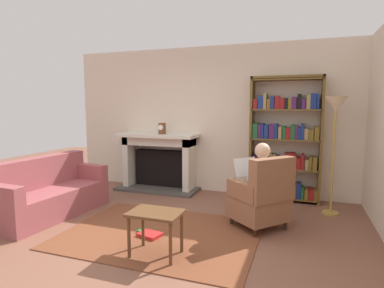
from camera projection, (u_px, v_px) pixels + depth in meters
The scene contains 12 objects.
ground at pixel (150, 244), 3.70m from camera, with size 14.00×14.00×0.00m, color brown.
back_wall at pixel (211, 120), 5.93m from camera, with size 5.60×0.10×2.70m, color beige.
area_rug at pixel (161, 233), 3.98m from camera, with size 2.40×1.80×0.01m, color brown.
fireplace at pixel (160, 160), 6.10m from camera, with size 1.57×0.64×1.09m.
mantel_clock at pixel (162, 128), 5.90m from camera, with size 0.14×0.14×0.21m.
bookshelf at pixel (285, 141), 5.31m from camera, with size 1.16×0.32×2.10m.
armchair_reading at pixel (262, 197), 4.10m from camera, with size 0.89×0.89×0.97m.
seated_reader at pixel (257, 181), 4.18m from camera, with size 0.59×0.57×1.14m.
sofa_floral at pixel (49, 194), 4.64m from camera, with size 0.85×1.75×0.85m.
side_table at pixel (156, 219), 3.36m from camera, with size 0.56×0.39×0.49m.
scattered_books at pixel (149, 234), 3.92m from camera, with size 0.36×0.29×0.04m.
floor_lamp at pixel (335, 115), 4.55m from camera, with size 0.32×0.32×1.75m.
Camera 1 is at (1.65, -3.17, 1.60)m, focal length 29.46 mm.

